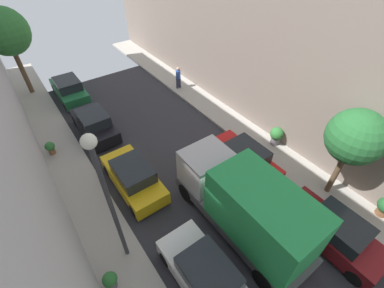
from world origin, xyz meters
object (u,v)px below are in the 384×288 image
object	(u,v)px
parked_car_left_3	(133,177)
parked_car_left_4	(94,124)
parked_car_right_3	(244,159)
parked_car_left_2	(206,276)
parked_car_left_5	(69,89)
parked_car_right_2	(334,231)
street_tree_2	(5,32)
street_tree_1	(355,137)
potted_plant_0	(110,281)
lamp_post	(106,191)
potted_plant_3	(276,135)
potted_plant_4	(50,147)
delivery_truck	(246,205)
pedestrian	(178,77)

from	to	relation	value
parked_car_left_3	parked_car_left_4	size ratio (longest dim) A/B	1.00
parked_car_right_3	parked_car_left_2	bearing A→B (deg)	-146.47
parked_car_left_5	parked_car_left_2	bearing A→B (deg)	-90.00
parked_car_right_2	parked_car_left_2	bearing A→B (deg)	162.63
parked_car_left_4	street_tree_2	distance (m)	8.87
street_tree_1	potted_plant_0	distance (m)	11.16
parked_car_left_5	lamp_post	size ratio (longest dim) A/B	0.67
lamp_post	parked_car_right_3	bearing A→B (deg)	6.00
potted_plant_3	potted_plant_4	xyz separation A→B (m)	(-11.07, 6.93, -0.19)
potted_plant_0	lamp_post	world-z (taller)	lamp_post
parked_car_left_3	parked_car_left_4	world-z (taller)	same
parked_car_left_4	lamp_post	bearing A→B (deg)	-102.63
potted_plant_4	lamp_post	xyz separation A→B (m)	(0.90, -7.95, 3.61)
delivery_truck	potted_plant_4	world-z (taller)	delivery_truck
potted_plant_3	parked_car_right_2	bearing A→B (deg)	-117.43
parked_car_left_3	parked_car_right_3	bearing A→B (deg)	-23.12
parked_car_left_3	parked_car_right_3	xyz separation A→B (m)	(5.40, -2.31, 0.00)
potted_plant_3	parked_car_left_4	bearing A→B (deg)	137.92
parked_car_left_3	potted_plant_3	bearing A→B (deg)	-13.94
parked_car_left_3	pedestrian	world-z (taller)	pedestrian
parked_car_left_4	parked_car_left_5	xyz separation A→B (m)	(0.00, 5.19, 0.00)
parked_car_left_3	parked_car_right_2	size ratio (longest dim) A/B	1.00
parked_car_right_2	street_tree_1	size ratio (longest dim) A/B	0.89
delivery_truck	potted_plant_0	size ratio (longest dim) A/B	7.54
parked_car_left_5	delivery_truck	distance (m)	15.83
parked_car_left_5	potted_plant_3	xyz separation A→B (m)	(8.27, -12.65, 0.08)
parked_car_left_4	parked_car_left_5	world-z (taller)	same
delivery_truck	potted_plant_0	xyz separation A→B (m)	(-5.60, 1.03, -1.13)
parked_car_left_3	pedestrian	bearing A→B (deg)	43.34
parked_car_left_3	delivery_truck	world-z (taller)	delivery_truck
parked_car_left_2	potted_plant_4	xyz separation A→B (m)	(-2.80, 10.76, -0.10)
potted_plant_4	parked_car_left_3	bearing A→B (deg)	-60.14
parked_car_left_2	pedestrian	xyz separation A→B (m)	(7.30, 12.77, 0.35)
parked_car_left_2	street_tree_2	bearing A→B (deg)	96.82
parked_car_left_5	potted_plant_0	xyz separation A→B (m)	(-2.90, -14.54, -0.06)
parked_car_left_4	parked_car_right_3	distance (m)	9.42
potted_plant_3	pedestrian	bearing A→B (deg)	96.16
pedestrian	street_tree_2	distance (m)	11.92
parked_car_left_4	potted_plant_3	xyz separation A→B (m)	(8.27, -7.46, 0.08)
parked_car_left_2	lamp_post	size ratio (longest dim) A/B	0.67
parked_car_left_3	street_tree_1	bearing A→B (deg)	-38.07
delivery_truck	parked_car_right_3	bearing A→B (deg)	44.57
parked_car_right_2	delivery_truck	world-z (taller)	delivery_truck
parked_car_left_4	lamp_post	distance (m)	9.37
parked_car_left_4	potted_plant_0	xyz separation A→B (m)	(-2.90, -9.35, -0.06)
street_tree_1	parked_car_right_3	bearing A→B (deg)	121.47
parked_car_right_2	parked_car_left_5	bearing A→B (deg)	106.55
parked_car_left_5	parked_car_right_2	xyz separation A→B (m)	(5.40, -18.17, 0.00)
street_tree_2	potted_plant_4	bearing A→B (deg)	-93.78
parked_car_left_2	pedestrian	size ratio (longest dim) A/B	2.44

